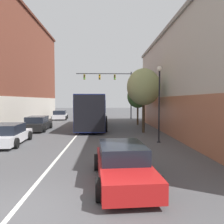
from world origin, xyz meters
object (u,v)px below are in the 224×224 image
street_tree_near (144,87)px  parked_car_left_mid (38,124)px  parked_car_left_near (60,115)px  traffic_signal_gantry (114,84)px  parked_car_left_far (8,135)px  street_tree_far (138,96)px  hatchback_foreground (123,164)px  bus (93,110)px  street_lamp (159,96)px

street_tree_near → parked_car_left_mid: bearing=170.8°
parked_car_left_near → parked_car_left_mid: (0.41, -12.12, -0.01)m
parked_car_left_mid → traffic_signal_gantry: bearing=-32.3°
parked_car_left_far → street_tree_far: 15.11m
parked_car_left_near → parked_car_left_mid: parked_car_left_near is taller
hatchback_foreground → parked_car_left_mid: parked_car_left_mid is taller
bus → parked_car_left_far: (-4.99, -8.57, -1.25)m
bus → traffic_signal_gantry: size_ratio=1.23×
bus → traffic_signal_gantry: traffic_signal_gantry is taller
bus → parked_car_left_near: bus is taller
bus → hatchback_foreground: size_ratio=2.36×
hatchback_foreground → street_lamp: street_lamp is taller
traffic_signal_gantry → hatchback_foreground: bearing=-91.5°
parked_car_left_near → parked_car_left_far: (0.54, -18.68, -0.01)m
parked_car_left_mid → parked_car_left_far: 6.56m
hatchback_foreground → street_tree_near: bearing=-16.9°
traffic_signal_gantry → parked_car_left_mid: bearing=-119.9°
street_lamp → hatchback_foreground: bearing=-113.3°
hatchback_foreground → parked_car_left_near: parked_car_left_near is taller
hatchback_foreground → street_lamp: (2.98, 6.93, 2.49)m
street_tree_far → hatchback_foreground: bearing=-100.1°
parked_car_left_near → parked_car_left_far: 18.69m
hatchback_foreground → traffic_signal_gantry: size_ratio=0.52×
parked_car_left_mid → parked_car_left_near: bearing=-0.5°
hatchback_foreground → parked_car_left_far: parked_car_left_far is taller
hatchback_foreground → street_tree_far: bearing=-13.7°
parked_car_left_mid → parked_car_left_far: bearing=178.7°
parked_car_left_far → street_lamp: street_lamp is taller
bus → street_lamp: 9.66m
bus → street_lamp: street_lamp is taller
street_lamp → street_tree_far: 10.70m
traffic_signal_gantry → street_tree_near: traffic_signal_gantry is taller
hatchback_foreground → street_tree_far: street_tree_far is taller
bus → street_tree_far: bearing=-63.9°
street_lamp → parked_car_left_far: bearing=-178.2°
parked_car_left_far → bus: bearing=-34.1°
parked_car_left_near → street_tree_far: size_ratio=0.97×
traffic_signal_gantry → street_lamp: size_ratio=1.70×
parked_car_left_far → street_tree_far: street_tree_far is taller
street_lamp → street_tree_far: size_ratio=1.09×
bus → parked_car_left_mid: (-5.12, -2.01, -1.25)m
parked_car_left_near → street_tree_far: street_tree_far is taller
parked_car_left_near → street_lamp: street_lamp is taller
street_lamp → street_tree_near: 4.77m
parked_car_left_near → street_lamp: bearing=-156.3°
bus → street_tree_far: street_tree_far is taller
parked_car_left_near → street_tree_far: (10.54, -7.67, 2.65)m
street_lamp → street_tree_far: (0.17, 10.70, 0.19)m
hatchback_foreground → parked_car_left_mid: size_ratio=0.95×
parked_car_left_far → traffic_signal_gantry: traffic_signal_gantry is taller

